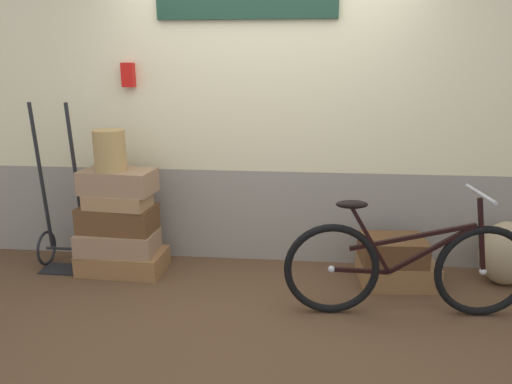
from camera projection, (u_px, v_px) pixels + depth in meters
The scene contains 13 objects.
ground at pixel (259, 302), 3.66m from camera, with size 10.11×5.20×0.06m, color #513823.
station_building at pixel (270, 102), 4.10m from camera, with size 8.11×0.74×2.85m.
suitcase_0 at pixel (123, 261), 4.12m from camera, with size 0.72×0.41×0.18m, color olive.
suitcase_1 at pixel (118, 242), 4.06m from camera, with size 0.65×0.38×0.19m, color #937051.
suitcase_2 at pixel (118, 219), 4.03m from camera, with size 0.62×0.34×0.22m, color brown.
suitcase_3 at pixel (118, 201), 3.95m from camera, with size 0.52×0.29×0.12m, color #9E754C.
suitcase_4 at pixel (118, 182), 3.94m from camera, with size 0.59×0.33×0.20m, color #937051.
suitcase_5 at pixel (396, 271), 3.90m from camera, with size 0.60×0.45×0.20m, color olive.
suitcase_6 at pixel (393, 250), 3.81m from camera, with size 0.50×0.37×0.20m, color brown.
wicker_basket at pixel (110, 150), 3.85m from camera, with size 0.25×0.25×0.33m, color #A8844C.
luggage_trolley at pixel (64, 231), 4.16m from camera, with size 0.40×0.37×1.44m.
burlap_sack at pixel (506, 253), 3.83m from camera, with size 0.41×0.35×0.53m, color #9E8966.
bicycle at pixel (406, 267), 3.34m from camera, with size 1.73×0.46×0.91m.
Camera 1 is at (0.31, -3.30, 1.74)m, focal length 33.35 mm.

